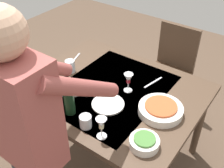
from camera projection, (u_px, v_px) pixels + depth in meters
ground_plane at (112, 154)px, 2.51m from camera, size 6.00×6.00×0.00m
dining_table at (112, 97)px, 2.10m from camera, size 1.31×1.07×0.76m
chair_near at (171, 65)px, 2.75m from camera, size 0.40×0.40×0.91m
person_server at (32, 142)px, 1.37m from camera, size 0.42×0.61×1.69m
wine_bottle at (69, 100)px, 1.78m from camera, size 0.07×0.07×0.30m
wine_glass_left at (101, 124)px, 1.61m from camera, size 0.07×0.07×0.15m
wine_glass_right at (128, 79)px, 1.97m from camera, size 0.07×0.07×0.15m
water_cup_near_left at (86, 122)px, 1.72m from camera, size 0.08×0.08×0.09m
water_cup_near_right at (70, 66)px, 2.21m from camera, size 0.08×0.08×0.10m
water_cup_far_left at (33, 79)px, 2.07m from camera, size 0.07×0.07×0.11m
serving_bowl_pasta at (161, 109)px, 1.82m from camera, size 0.30×0.30×0.07m
side_bowl_salad at (144, 142)px, 1.59m from camera, size 0.18×0.18×0.07m
dinner_plate_near at (71, 87)px, 2.06m from camera, size 0.23×0.23×0.01m
dinner_plate_far at (108, 104)px, 1.91m from camera, size 0.23×0.23×0.01m
table_knife at (153, 82)px, 2.11m from camera, size 0.06×0.20×0.00m
table_fork at (75, 58)px, 2.40m from camera, size 0.07×0.18×0.00m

